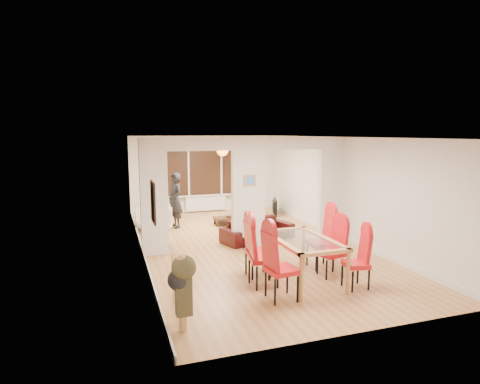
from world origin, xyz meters
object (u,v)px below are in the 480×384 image
dining_chair_rc (321,239)px  dining_table (302,260)px  person (175,200)px  bowl (229,216)px  bottle (235,213)px  dining_chair_lc (258,248)px  dining_chair_la (282,264)px  sofa (258,230)px  dining_chair_lb (263,254)px  dining_chair_rb (330,249)px  armchair (154,219)px  television (273,207)px  coffee_table (231,221)px  dining_chair_ra (356,260)px

dining_chair_rc → dining_table: bearing=-137.8°
person → bowl: size_ratio=8.01×
dining_table → bottle: dining_table is taller
dining_chair_lc → dining_chair_la: bearing=-85.7°
dining_chair_lc → sofa: size_ratio=0.59×
dining_chair_lb → dining_chair_rb: 1.38m
dining_chair_rb → armchair: (-2.79, 4.67, -0.18)m
television → dining_chair_rc: bearing=-172.8°
dining_chair_rb → person: bearing=99.8°
sofa → coffee_table: sofa is taller
dining_chair_rb → bowl: dining_chair_rb is taller
dining_chair_lc → dining_chair_rb: (1.29, -0.44, -0.03)m
dining_chair_lb → dining_chair_rb: size_ratio=1.12×
dining_chair_lb → bottle: bearing=88.3°
dining_chair_la → armchair: dining_chair_la is taller
dining_chair_la → bottle: 5.42m
dining_table → dining_chair_rb: (0.62, 0.07, 0.12)m
armchair → person: person is taller
dining_chair_rc → bottle: bearing=99.4°
dining_chair_rb → bottle: 4.67m
television → sofa: bearing=170.3°
dining_chair_la → dining_chair_ra: 1.44m
dining_chair_ra → dining_chair_rb: size_ratio=0.97×
dining_chair_la → sofa: dining_chair_la is taller
dining_chair_rc → armchair: bearing=127.1°
dining_table → coffee_table: bearing=89.0°
armchair → dining_chair_ra: bearing=1.3°
dining_chair_la → television: dining_chair_la is taller
dining_chair_rb → dining_chair_rc: (0.07, 0.50, 0.05)m
dining_chair_lb → bottle: dining_chair_lb is taller
television → coffee_table: (-1.75, -0.94, -0.16)m
dining_table → dining_chair_ra: (0.74, -0.58, 0.11)m
dining_chair_ra → sofa: bearing=111.5°
dining_chair_lb → dining_chair_rb: dining_chair_lb is taller
person → television: person is taller
dining_chair_rc → armchair: (-2.86, 4.18, -0.24)m
dining_chair_ra → bottle: bearing=108.8°
dining_chair_ra → dining_chair_rc: bearing=105.4°
television → armchair: bearing=123.7°
dining_chair_lc → television: 5.81m
dining_table → dining_chair_ra: 0.95m
dining_chair_lc → bowl: 4.37m
dining_chair_ra → sofa: 3.52m
dining_chair_lb → dining_chair_ra: (1.50, -0.60, -0.08)m
dining_chair_rc → sofa: (-0.47, 2.32, -0.31)m
dining_chair_rc → bowl: dining_chair_rc is taller
dining_chair_lb → sofa: (0.98, 2.87, -0.31)m
dining_chair_la → dining_chair_rb: bearing=21.8°
dining_chair_la → person: person is taller
dining_chair_lc → dining_chair_ra: bearing=-32.4°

